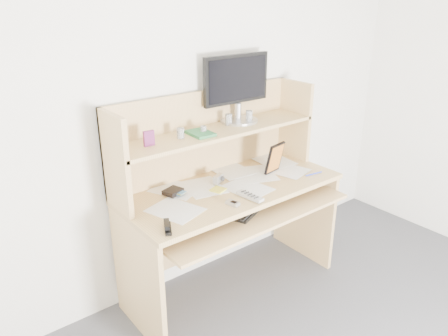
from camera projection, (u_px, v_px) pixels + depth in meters
back_wall at (201, 98)px, 2.75m from camera, size 3.60×0.04×2.50m
desk at (224, 190)px, 2.78m from camera, size 1.40×0.70×1.30m
paper_clutter at (232, 186)px, 2.70m from camera, size 1.32×0.54×0.01m
keyboard at (250, 204)px, 2.67m from camera, size 0.46×0.31×0.03m
tv_remote at (250, 196)px, 2.54m from camera, size 0.07×0.18×0.02m
flip_phone at (233, 202)px, 2.46m from camera, size 0.06×0.09×0.02m
stapler at (168, 226)px, 2.20m from camera, size 0.09×0.12×0.04m
wallet at (173, 191)px, 2.59m from camera, size 0.13×0.11×0.03m
sticky_note_pad at (218, 190)px, 2.64m from camera, size 0.10×0.10×0.01m
digital_camera at (218, 179)px, 2.73m from camera, size 0.09×0.06×0.05m
game_case at (275, 158)px, 2.85m from camera, size 0.15×0.04×0.21m
blue_pen at (314, 174)px, 2.86m from camera, size 0.13×0.03×0.01m
card_box at (149, 138)px, 2.39m from camera, size 0.06×0.02×0.09m
shelf_book at (200, 133)px, 2.59m from camera, size 0.13×0.17×0.02m
chip_stack_a at (180, 133)px, 2.52m from camera, size 0.05×0.05×0.06m
chip_stack_b at (228, 120)px, 2.77m from camera, size 0.05×0.05×0.07m
chip_stack_c at (203, 130)px, 2.60m from camera, size 0.05×0.05×0.05m
chip_stack_d at (249, 116)px, 2.83m from camera, size 0.05×0.05×0.08m
monitor at (237, 86)px, 2.79m from camera, size 0.50×0.25×0.43m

